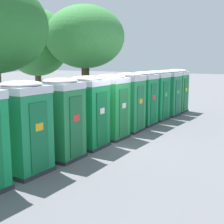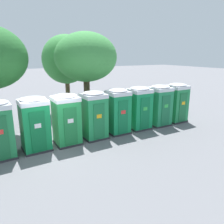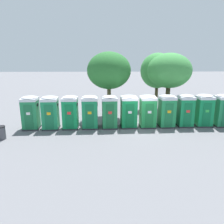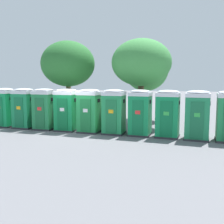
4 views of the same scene
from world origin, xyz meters
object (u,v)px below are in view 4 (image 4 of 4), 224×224
at_px(portapotty_2, 5,107).
at_px(portapotty_9, 168,113).
at_px(portapotty_10, 197,115).
at_px(street_tree_1, 146,68).
at_px(portapotty_6, 89,111).
at_px(portapotty_4, 45,109).
at_px(portapotty_3, 24,108).
at_px(portapotty_7, 114,111).
at_px(portapotty_5, 67,110).
at_px(street_tree_2, 141,63).
at_px(street_tree_0, 68,64).
at_px(portapotty_8, 140,112).

distance_m(portapotty_2, portapotty_9, 10.51).
bearing_deg(portapotty_10, street_tree_1, 124.40).
height_order(portapotty_6, portapotty_9, same).
bearing_deg(portapotty_6, portapotty_4, -177.90).
bearing_deg(portapotty_9, portapotty_2, -178.04).
relative_size(portapotty_3, portapotty_9, 1.00).
distance_m(portapotty_7, portapotty_10, 4.51).
height_order(portapotty_9, portapotty_10, same).
relative_size(portapotty_5, street_tree_2, 0.44).
bearing_deg(street_tree_1, street_tree_0, -148.28).
distance_m(portapotty_5, street_tree_1, 7.46).
bearing_deg(portapotty_6, portapotty_5, -179.25).
relative_size(portapotty_5, portapotty_6, 1.00).
height_order(portapotty_10, street_tree_1, street_tree_1).
bearing_deg(portapotty_3, portapotty_4, 0.10).
bearing_deg(street_tree_1, portapotty_10, -55.60).
relative_size(portapotty_9, street_tree_1, 0.44).
bearing_deg(street_tree_1, portapotty_3, -136.66).
bearing_deg(street_tree_2, portapotty_9, -52.80).
height_order(portapotty_9, street_tree_2, street_tree_2).
distance_m(portapotty_8, street_tree_0, 7.22).
bearing_deg(street_tree_2, portapotty_5, -141.48).
bearing_deg(portapotty_8, portapotty_6, -177.07).
xyz_separation_m(portapotty_3, portapotty_9, (9.01, 0.30, 0.00)).
xyz_separation_m(portapotty_5, street_tree_0, (-1.50, 2.95, 2.90)).
height_order(portapotty_6, portapotty_8, same).
distance_m(portapotty_2, portapotty_6, 6.01).
bearing_deg(street_tree_0, portapotty_9, -20.06).
bearing_deg(street_tree_1, portapotty_4, -129.16).
xyz_separation_m(portapotty_3, portapotty_5, (3.00, 0.09, -0.00)).
height_order(portapotty_6, portapotty_7, same).
xyz_separation_m(portapotty_2, street_tree_2, (8.35, 3.21, 2.88)).
height_order(portapotty_8, street_tree_0, street_tree_0).
xyz_separation_m(portapotty_4, portapotty_9, (7.50, 0.30, -0.00)).
xyz_separation_m(portapotty_3, street_tree_2, (6.85, 3.15, 2.88)).
xyz_separation_m(portapotty_8, street_tree_0, (-6.00, 2.78, 2.90)).
xyz_separation_m(portapotty_6, portapotty_7, (1.50, 0.06, 0.00)).
bearing_deg(portapotty_5, street_tree_2, 38.52).
xyz_separation_m(portapotty_2, portapotty_6, (6.01, 0.17, -0.00)).
xyz_separation_m(portapotty_10, street_tree_2, (-3.67, 2.91, 2.88)).
relative_size(portapotty_6, street_tree_2, 0.44).
xyz_separation_m(portapotty_7, street_tree_1, (0.48, 5.95, 2.68)).
distance_m(portapotty_7, street_tree_0, 6.07).
relative_size(portapotty_5, portapotty_9, 1.00).
bearing_deg(street_tree_0, portapotty_5, -63.09).
distance_m(portapotty_2, portapotty_8, 9.01).
bearing_deg(portapotty_10, portapotty_9, 177.66).
xyz_separation_m(portapotty_9, street_tree_1, (-2.52, 5.82, 2.68)).
bearing_deg(portapotty_7, portapotty_9, 2.44).
relative_size(portapotty_2, portapotty_8, 1.00).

